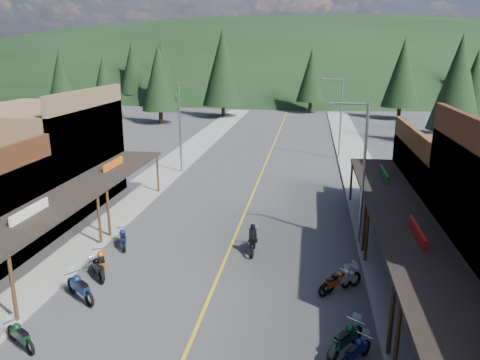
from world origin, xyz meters
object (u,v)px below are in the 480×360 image
at_px(bike_west_6, 20,334).
at_px(bike_east_7, 346,338).
at_px(pine_1, 162,69).
at_px(pedestrian_east_b, 372,205).
at_px(pine_3, 311,75).
at_px(bike_west_9, 101,261).
at_px(pine_2, 223,67).
at_px(pedestrian_east_a, 419,319).
at_px(rider_on_bike, 253,240).
at_px(bike_east_6, 356,351).
at_px(bike_east_9, 342,278).
at_px(shop_west_3, 42,158).
at_px(pine_7, 133,67).
at_px(pine_11, 458,82).
at_px(pine_10, 159,77).
at_px(bike_west_10, 123,237).
at_px(pine_4, 403,73).
at_px(pine_9, 475,86).
at_px(streetlight_2, 361,168).
at_px(shop_east_3, 470,190).
at_px(bike_west_7, 80,286).
at_px(pine_0, 61,74).
at_px(streetlight_3, 339,115).
at_px(streetlight_1, 182,123).
at_px(bike_west_8, 98,267).
at_px(bike_east_8, 335,281).

distance_m(bike_west_6, bike_east_7, 11.87).
height_order(pine_1, pedestrian_east_b, pine_1).
bearing_deg(bike_east_7, pine_3, 126.99).
height_order(bike_west_9, pedestrian_east_b, pedestrian_east_b).
bearing_deg(pine_2, pedestrian_east_a, -72.78).
relative_size(rider_on_bike, pedestrian_east_a, 1.24).
xyz_separation_m(bike_east_6, bike_east_9, (-0.16, 5.28, 0.08)).
xyz_separation_m(shop_west_3, pine_7, (-18.22, 64.70, 3.72)).
bearing_deg(pine_11, pine_1, 143.97).
height_order(pine_10, bike_east_6, pine_10).
bearing_deg(pedestrian_east_b, bike_west_10, 10.86).
distance_m(pine_4, bike_east_7, 63.75).
xyz_separation_m(pine_7, bike_west_6, (25.91, -79.66, -6.69)).
bearing_deg(pine_9, pine_2, 159.08).
distance_m(pine_10, bike_east_9, 53.51).
bearing_deg(pine_2, bike_west_10, -85.53).
relative_size(streetlight_2, pine_1, 0.64).
relative_size(bike_west_6, bike_west_10, 0.95).
xyz_separation_m(shop_west_3, bike_east_7, (19.48, -13.50, -2.89)).
distance_m(pine_7, bike_west_9, 78.43).
bearing_deg(pine_11, bike_west_9, -125.83).
relative_size(pine_1, pine_7, 1.00).
height_order(streetlight_2, pine_2, pine_2).
bearing_deg(shop_east_3, bike_west_7, -149.39).
height_order(shop_west_3, rider_on_bike, shop_west_3).
relative_size(pine_9, bike_west_10, 5.32).
distance_m(pine_4, pine_11, 22.09).
relative_size(pine_0, pine_2, 0.79).
height_order(pine_0, bike_east_6, pine_0).
xyz_separation_m(pine_0, rider_on_bike, (41.33, -55.94, -5.80)).
relative_size(bike_west_10, pedestrian_east_b, 1.13).
bearing_deg(streetlight_3, shop_west_3, -137.96).
distance_m(streetlight_2, streetlight_3, 22.00).
height_order(pine_10, pedestrian_east_b, pine_10).
xyz_separation_m(shop_west_3, bike_west_10, (7.88, -5.68, -2.94)).
distance_m(shop_west_3, pedestrian_east_b, 22.21).
bearing_deg(shop_east_3, pine_7, 125.27).
relative_size(pine_3, pedestrian_east_b, 6.11).
distance_m(bike_west_7, bike_east_6, 11.84).
distance_m(bike_west_7, pedestrian_east_b, 18.41).
height_order(bike_west_7, bike_west_10, bike_west_7).
relative_size(pine_1, pine_2, 0.89).
relative_size(bike_east_7, rider_on_bike, 0.97).
bearing_deg(shop_east_3, pine_1, 122.75).
xyz_separation_m(streetlight_1, pine_7, (-25.05, 54.00, 2.78)).
height_order(bike_west_8, pedestrian_east_a, pedestrian_east_a).
height_order(pine_10, rider_on_bike, pine_10).
xyz_separation_m(bike_west_6, bike_west_7, (0.55, 3.54, 0.11)).
height_order(pine_10, bike_east_7, pine_10).
xyz_separation_m(streetlight_2, bike_east_8, (-1.42, -5.78, -3.90)).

